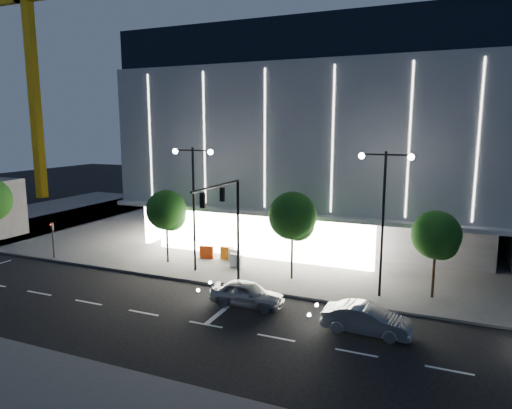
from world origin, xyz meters
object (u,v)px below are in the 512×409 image
at_px(traffic_mast, 228,215).
at_px(car_second, 367,319).
at_px(car_lead, 247,294).
at_px(barrier_c, 207,252).
at_px(tree_left, 167,212).
at_px(barrier_a, 227,253).
at_px(barrier_d, 236,261).
at_px(tree_mid, 293,219).
at_px(barrier_b, 234,256).
at_px(ped_signal_far, 53,236).
at_px(tree_right, 436,238).
at_px(street_lamp_east, 384,203).
at_px(street_lamp_west, 193,191).
at_px(tower_crane, 37,54).

bearing_deg(traffic_mast, car_second, -15.67).
xyz_separation_m(car_lead, barrier_c, (-6.71, 7.29, -0.10)).
distance_m(traffic_mast, tree_left, 7.95).
relative_size(barrier_a, barrier_d, 1.00).
xyz_separation_m(tree_mid, car_second, (6.03, -6.22, -3.60)).
bearing_deg(barrier_b, barrier_d, -37.00).
relative_size(ped_signal_far, tree_right, 0.54).
relative_size(tree_right, car_lead, 1.26).
distance_m(street_lamp_east, car_lead, 9.73).
height_order(ped_signal_far, tree_left, tree_left).
bearing_deg(tree_mid, street_lamp_east, -9.69).
bearing_deg(tree_left, street_lamp_east, -3.65).
height_order(traffic_mast, barrier_c, traffic_mast).
bearing_deg(street_lamp_west, car_lead, -35.60).
distance_m(street_lamp_west, car_lead, 9.03).
xyz_separation_m(traffic_mast, tree_mid, (3.03, 3.68, -0.69)).
bearing_deg(barrier_a, barrier_d, -48.06).
bearing_deg(barrier_b, tree_mid, 2.66).
distance_m(ped_signal_far, barrier_b, 14.48).
relative_size(street_lamp_west, barrier_d, 8.18).
bearing_deg(car_lead, tree_right, -62.30).
height_order(street_lamp_east, tree_mid, street_lamp_east).
relative_size(traffic_mast, barrier_a, 6.43).
xyz_separation_m(ped_signal_far, tower_crane, (-25.92, 23.50, 18.62)).
relative_size(traffic_mast, tree_right, 1.28).
bearing_deg(barrier_a, tree_right, -10.03).
bearing_deg(tree_mid, street_lamp_west, -171.74).
bearing_deg(street_lamp_east, tree_right, 18.63).
xyz_separation_m(street_lamp_east, ped_signal_far, (-25.00, -1.50, -4.07)).
xyz_separation_m(street_lamp_east, tower_crane, (-50.92, 22.00, 14.55)).
xyz_separation_m(street_lamp_east, barrier_c, (-13.71, 2.99, -5.31)).
xyz_separation_m(street_lamp_east, car_lead, (-7.00, -4.30, -5.21)).
xyz_separation_m(traffic_mast, tower_crane, (-41.92, 24.66, 15.48)).
xyz_separation_m(traffic_mast, barrier_b, (-2.27, 5.60, -4.38)).
height_order(traffic_mast, barrier_a, traffic_mast).
bearing_deg(traffic_mast, barrier_a, 117.11).
distance_m(traffic_mast, street_lamp_east, 9.43).
height_order(traffic_mast, street_lamp_east, street_lamp_east).
bearing_deg(barrier_d, street_lamp_east, 7.74).
relative_size(street_lamp_east, barrier_c, 8.18).
bearing_deg(ped_signal_far, barrier_d, 12.71).
relative_size(street_lamp_west, barrier_a, 8.18).
bearing_deg(street_lamp_west, barrier_b, 59.44).
distance_m(car_lead, barrier_a, 9.20).
bearing_deg(barrier_d, barrier_a, 150.28).
distance_m(tree_mid, barrier_d, 5.94).
distance_m(tree_left, barrier_c, 4.52).
bearing_deg(street_lamp_west, tree_right, 3.64).
bearing_deg(tree_left, tree_right, -0.00).
bearing_deg(barrier_b, car_lead, -36.92).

